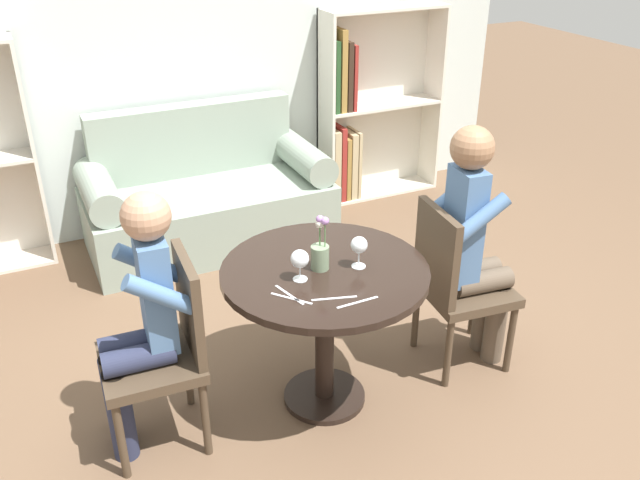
{
  "coord_description": "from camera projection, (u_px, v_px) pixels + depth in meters",
  "views": [
    {
      "loc": [
        -1.14,
        -2.34,
        2.24
      ],
      "look_at": [
        0.0,
        0.05,
        0.86
      ],
      "focal_mm": 38.0,
      "sensor_mm": 36.0,
      "label": 1
    }
  ],
  "objects": [
    {
      "name": "ground_plane",
      "position": [
        324.0,
        398.0,
        3.35
      ],
      "size": [
        16.0,
        16.0,
        0.0
      ],
      "primitive_type": "plane",
      "color": "brown"
    },
    {
      "name": "fork_right_setting",
      "position": [
        358.0,
        302.0,
        2.76
      ],
      "size": [
        0.19,
        0.01,
        0.0
      ],
      "color": "silver",
      "rests_on": "round_table"
    },
    {
      "name": "round_table",
      "position": [
        325.0,
        297.0,
        3.07
      ],
      "size": [
        0.94,
        0.94,
        0.74
      ],
      "color": "black",
      "rests_on": "ground_plane"
    },
    {
      "name": "chair_left",
      "position": [
        166.0,
        345.0,
        2.91
      ],
      "size": [
        0.44,
        0.44,
        0.9
      ],
      "rotation": [
        0.0,
        0.0,
        -1.63
      ],
      "color": "#473828",
      "rests_on": "ground_plane"
    },
    {
      "name": "fork_left_setting",
      "position": [
        291.0,
        299.0,
        2.78
      ],
      "size": [
        0.13,
        0.15,
        0.0
      ],
      "color": "silver",
      "rests_on": "round_table"
    },
    {
      "name": "wine_glass_right",
      "position": [
        359.0,
        246.0,
        2.97
      ],
      "size": [
        0.08,
        0.08,
        0.15
      ],
      "color": "white",
      "rests_on": "round_table"
    },
    {
      "name": "person_left",
      "position": [
        140.0,
        321.0,
        2.81
      ],
      "size": [
        0.43,
        0.36,
        1.21
      ],
      "rotation": [
        0.0,
        0.0,
        -1.63
      ],
      "color": "#282D47",
      "rests_on": "ground_plane"
    },
    {
      "name": "knife_left_setting",
      "position": [
        289.0,
        295.0,
        2.81
      ],
      "size": [
        0.06,
        0.19,
        0.0
      ],
      "color": "silver",
      "rests_on": "round_table"
    },
    {
      "name": "person_right",
      "position": [
        475.0,
        244.0,
        3.32
      ],
      "size": [
        0.44,
        0.37,
        1.3
      ],
      "rotation": [
        0.0,
        0.0,
        1.46
      ],
      "color": "brown",
      "rests_on": "ground_plane"
    },
    {
      "name": "back_wall",
      "position": [
        176.0,
        36.0,
        4.58
      ],
      "size": [
        5.2,
        0.05,
        2.7
      ],
      "color": "silver",
      "rests_on": "ground_plane"
    },
    {
      "name": "bookshelf_right",
      "position": [
        363.0,
        113.0,
        5.29
      ],
      "size": [
        0.98,
        0.28,
        1.47
      ],
      "color": "silver",
      "rests_on": "ground_plane"
    },
    {
      "name": "chair_right",
      "position": [
        455.0,
        281.0,
        3.39
      ],
      "size": [
        0.46,
        0.46,
        0.9
      ],
      "rotation": [
        0.0,
        0.0,
        1.46
      ],
      "color": "#473828",
      "rests_on": "ground_plane"
    },
    {
      "name": "couch",
      "position": [
        207.0,
        200.0,
        4.72
      ],
      "size": [
        1.65,
        0.8,
        0.92
      ],
      "color": "gray",
      "rests_on": "ground_plane"
    },
    {
      "name": "flower_vase",
      "position": [
        320.0,
        252.0,
        2.97
      ],
      "size": [
        0.08,
        0.08,
        0.26
      ],
      "color": "gray",
      "rests_on": "round_table"
    },
    {
      "name": "knife_right_setting",
      "position": [
        334.0,
        298.0,
        2.79
      ],
      "size": [
        0.19,
        0.06,
        0.0
      ],
      "color": "silver",
      "rests_on": "round_table"
    },
    {
      "name": "wine_glass_left",
      "position": [
        300.0,
        260.0,
        2.88
      ],
      "size": [
        0.08,
        0.08,
        0.14
      ],
      "color": "white",
      "rests_on": "round_table"
    }
  ]
}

